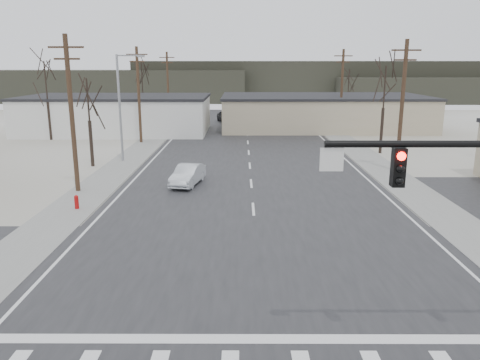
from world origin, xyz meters
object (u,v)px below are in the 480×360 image
object	(u,v)px
car_far_a	(271,119)
car_far_b	(226,116)
sedan_crossing	(188,175)
fire_hydrant	(77,202)

from	to	relation	value
car_far_a	car_far_b	world-z (taller)	car_far_b
car_far_b	sedan_crossing	bearing A→B (deg)	-108.44
fire_hydrant	car_far_b	world-z (taller)	car_far_b
fire_hydrant	car_far_a	distance (m)	42.07
sedan_crossing	car_far_b	size ratio (longest dim) A/B	0.91
fire_hydrant	car_far_a	bearing A→B (deg)	71.06
fire_hydrant	sedan_crossing	size ratio (longest dim) A/B	0.21
fire_hydrant	car_far_b	size ratio (longest dim) A/B	0.19
fire_hydrant	car_far_a	world-z (taller)	car_far_a
car_far_a	car_far_b	xyz separation A→B (m)	(-6.48, 3.01, 0.09)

